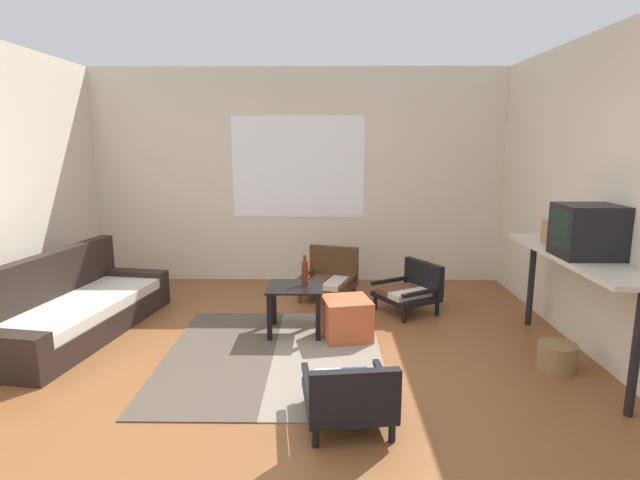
# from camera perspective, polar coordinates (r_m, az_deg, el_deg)

# --- Properties ---
(ground_plane) EXTENTS (7.80, 7.80, 0.00)m
(ground_plane) POSITION_cam_1_polar(r_m,az_deg,el_deg) (3.92, -4.80, -16.21)
(ground_plane) COLOR brown
(far_wall_with_window) EXTENTS (5.60, 0.13, 2.70)m
(far_wall_with_window) POSITION_cam_1_polar(r_m,az_deg,el_deg) (6.56, -2.43, 7.15)
(far_wall_with_window) COLOR beige
(far_wall_with_window) RESTS_ON ground
(side_wall_right) EXTENTS (0.12, 6.60, 2.70)m
(side_wall_right) POSITION_cam_1_polar(r_m,az_deg,el_deg) (4.44, 32.01, 3.62)
(side_wall_right) COLOR beige
(side_wall_right) RESTS_ON ground
(area_rug) EXTENTS (1.83, 2.11, 0.01)m
(area_rug) POSITION_cam_1_polar(r_m,az_deg,el_deg) (4.44, -5.25, -12.80)
(area_rug) COLOR #4C4238
(area_rug) RESTS_ON ground
(couch) EXTENTS (1.12, 2.18, 0.75)m
(couch) POSITION_cam_1_polar(r_m,az_deg,el_deg) (5.36, -26.12, -7.17)
(couch) COLOR black
(couch) RESTS_ON ground
(coffee_table) EXTENTS (0.52, 0.49, 0.46)m
(coffee_table) POSITION_cam_1_polar(r_m,az_deg,el_deg) (4.80, -2.83, -6.43)
(coffee_table) COLOR black
(coffee_table) RESTS_ON ground
(armchair_by_window) EXTENTS (0.73, 0.70, 0.58)m
(armchair_by_window) POSITION_cam_1_polar(r_m,az_deg,el_deg) (5.91, 1.10, -4.15)
(armchair_by_window) COLOR #472D19
(armchair_by_window) RESTS_ON ground
(armchair_striped_foreground) EXTENTS (0.62, 0.67, 0.48)m
(armchair_striped_foreground) POSITION_cam_1_polar(r_m,az_deg,el_deg) (3.36, 3.28, -17.06)
(armchair_striped_foreground) COLOR black
(armchair_striped_foreground) RESTS_ON ground
(armchair_corner) EXTENTS (0.74, 0.76, 0.53)m
(armchair_corner) POSITION_cam_1_polar(r_m,az_deg,el_deg) (5.51, 10.24, -5.43)
(armchair_corner) COLOR black
(armchair_corner) RESTS_ON ground
(ottoman_orange) EXTENTS (0.49, 0.49, 0.38)m
(ottoman_orange) POSITION_cam_1_polar(r_m,az_deg,el_deg) (4.73, 2.99, -8.84)
(ottoman_orange) COLOR #BC5633
(ottoman_orange) RESTS_ON ground
(console_shelf) EXTENTS (0.44, 1.83, 0.91)m
(console_shelf) POSITION_cam_1_polar(r_m,az_deg,el_deg) (4.56, 27.00, -2.58)
(console_shelf) COLOR beige
(console_shelf) RESTS_ON ground
(crt_television) EXTENTS (0.44, 0.41, 0.41)m
(crt_television) POSITION_cam_1_polar(r_m,az_deg,el_deg) (4.41, 27.90, 0.89)
(crt_television) COLOR black
(crt_television) RESTS_ON console_shelf
(clay_vase) EXTENTS (0.23, 0.23, 0.29)m
(clay_vase) POSITION_cam_1_polar(r_m,az_deg,el_deg) (4.91, 24.98, 0.93)
(clay_vase) COLOR #A87047
(clay_vase) RESTS_ON console_shelf
(glass_bottle) EXTENTS (0.06, 0.06, 0.29)m
(glass_bottle) POSITION_cam_1_polar(r_m,az_deg,el_deg) (4.77, -1.72, -3.66)
(glass_bottle) COLOR #5B2319
(glass_bottle) RESTS_ON coffee_table
(wicker_basket) EXTENTS (0.30, 0.30, 0.21)m
(wicker_basket) POSITION_cam_1_polar(r_m,az_deg,el_deg) (4.57, 25.11, -11.75)
(wicker_basket) COLOR olive
(wicker_basket) RESTS_ON ground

